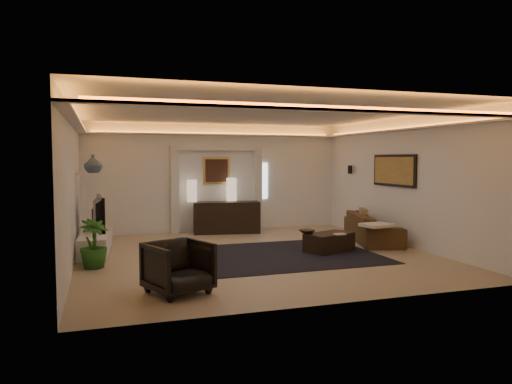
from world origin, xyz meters
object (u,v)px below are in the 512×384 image
object	(u,v)px
console	(227,218)
sofa	(373,227)
coffee_table	(329,242)
armchair	(178,267)

from	to	relation	value
console	sofa	xyz separation A→B (m)	(3.00, -2.32, -0.07)
console	coffee_table	distance (m)	3.46
coffee_table	armchair	bearing A→B (deg)	-170.56
console	armchair	distance (m)	5.71
console	coffee_table	bearing A→B (deg)	-56.53
sofa	coffee_table	distance (m)	1.77
sofa	armchair	distance (m)	5.91
sofa	console	bearing A→B (deg)	68.75
coffee_table	armchair	xyz separation A→B (m)	(-3.53, -2.17, 0.18)
sofa	armchair	xyz separation A→B (m)	(-5.10, -2.99, 0.05)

